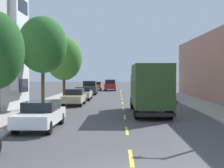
{
  "coord_description": "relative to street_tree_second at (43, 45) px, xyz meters",
  "views": [
    {
      "loc": [
        -0.45,
        -8.37,
        2.83
      ],
      "look_at": [
        -1.16,
        28.01,
        1.7
      ],
      "focal_mm": 49.25,
      "sensor_mm": 36.0,
      "label": 1
    }
  ],
  "objects": [
    {
      "name": "ground_plane",
      "position": [
        6.4,
        14.16,
        -5.18
      ],
      "size": [
        160.0,
        160.0,
        0.0
      ],
      "primitive_type": "plane",
      "color": "#424244"
    },
    {
      "name": "sidewalk_left",
      "position": [
        -0.7,
        12.16,
        -5.11
      ],
      "size": [
        3.2,
        120.0,
        0.14
      ],
      "primitive_type": "cube",
      "color": "#99968E",
      "rests_on": "ground_plane"
    },
    {
      "name": "sidewalk_right",
      "position": [
        13.5,
        12.16,
        -5.11
      ],
      "size": [
        3.2,
        120.0,
        0.14
      ],
      "primitive_type": "cube",
      "color": "#99968E",
      "rests_on": "ground_plane"
    },
    {
      "name": "lane_centerline_dashes",
      "position": [
        6.4,
        8.66,
        -5.18
      ],
      "size": [
        0.14,
        47.2,
        0.01
      ],
      "color": "yellow",
      "rests_on": "ground_plane"
    },
    {
      "name": "street_tree_second",
      "position": [
        0.0,
        0.0,
        0.0
      ],
      "size": [
        3.84,
        3.84,
        7.3
      ],
      "color": "#47331E",
      "rests_on": "sidewalk_left"
    },
    {
      "name": "street_tree_third",
      "position": [
        -0.0,
        9.5,
        -0.58
      ],
      "size": [
        4.01,
        4.01,
        6.89
      ],
      "color": "#47331E",
      "rests_on": "sidewalk_left"
    },
    {
      "name": "delivery_box_truck",
      "position": [
        8.2,
        -2.25,
        -3.21
      ],
      "size": [
        2.44,
        8.03,
        3.51
      ],
      "color": "#2D471E",
      "rests_on": "ground_plane"
    },
    {
      "name": "parked_sedan_navy",
      "position": [
        10.79,
        35.0,
        -4.43
      ],
      "size": [
        1.84,
        4.52,
        1.43
      ],
      "color": "navy",
      "rests_on": "ground_plane"
    },
    {
      "name": "parked_sedan_silver",
      "position": [
        2.04,
        10.12,
        -4.43
      ],
      "size": [
        1.88,
        4.53,
        1.43
      ],
      "color": "#B2B5BA",
      "rests_on": "ground_plane"
    },
    {
      "name": "parked_hatchback_champagne",
      "position": [
        1.94,
        3.89,
        -4.43
      ],
      "size": [
        1.78,
        4.02,
        1.5
      ],
      "color": "tan",
      "rests_on": "ground_plane"
    },
    {
      "name": "parked_hatchback_orange",
      "position": [
        2.03,
        32.05,
        -4.43
      ],
      "size": [
        1.78,
        4.02,
        1.5
      ],
      "color": "orange",
      "rests_on": "ground_plane"
    },
    {
      "name": "parked_suv_teal",
      "position": [
        10.62,
        22.69,
        -4.2
      ],
      "size": [
        2.0,
        4.82,
        1.93
      ],
      "color": "#195B60",
      "rests_on": "ground_plane"
    },
    {
      "name": "parked_sedan_white",
      "position": [
        1.92,
        -8.32,
        -4.43
      ],
      "size": [
        1.84,
        4.52,
        1.43
      ],
      "color": "silver",
      "rests_on": "ground_plane"
    },
    {
      "name": "parked_suv_charcoal",
      "position": [
        1.98,
        19.2,
        -4.2
      ],
      "size": [
        2.01,
        4.83,
        1.93
      ],
      "color": "#333338",
      "rests_on": "ground_plane"
    },
    {
      "name": "parked_sedan_black",
      "position": [
        10.86,
        8.58,
        -4.43
      ],
      "size": [
        1.91,
        4.54,
        1.43
      ],
      "color": "black",
      "rests_on": "ground_plane"
    },
    {
      "name": "moving_red_sedan",
      "position": [
        4.6,
        30.0,
        -4.2
      ],
      "size": [
        1.95,
        4.8,
        1.93
      ],
      "color": "#AD1E1E",
      "rests_on": "ground_plane"
    }
  ]
}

